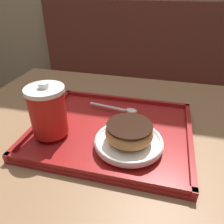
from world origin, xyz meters
TOP-DOWN VIEW (x-y plane):
  - booth_bench at (-0.03, 0.87)m, footprint 1.41×0.44m
  - cafe_table at (0.00, 0.00)m, footprint 0.97×0.81m
  - serving_tray at (-0.01, 0.00)m, footprint 0.41×0.34m
  - coffee_cup_front at (-0.15, -0.06)m, footprint 0.09×0.09m
  - plate_with_chocolate_donut at (0.05, -0.06)m, footprint 0.16×0.16m
  - donut_chocolate_glazed at (0.05, -0.06)m, footprint 0.11×0.11m
  - spoon at (0.01, 0.08)m, footprint 0.15×0.04m

SIDE VIEW (x-z plane):
  - booth_bench at x=-0.03m, z-range -0.18..0.82m
  - cafe_table at x=0.00m, z-range 0.20..0.95m
  - serving_tray at x=-0.01m, z-range 0.74..0.77m
  - spoon at x=0.01m, z-range 0.77..0.78m
  - plate_with_chocolate_donut at x=0.05m, z-range 0.77..0.78m
  - donut_chocolate_glazed at x=0.05m, z-range 0.78..0.82m
  - coffee_cup_front at x=-0.15m, z-range 0.77..0.90m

